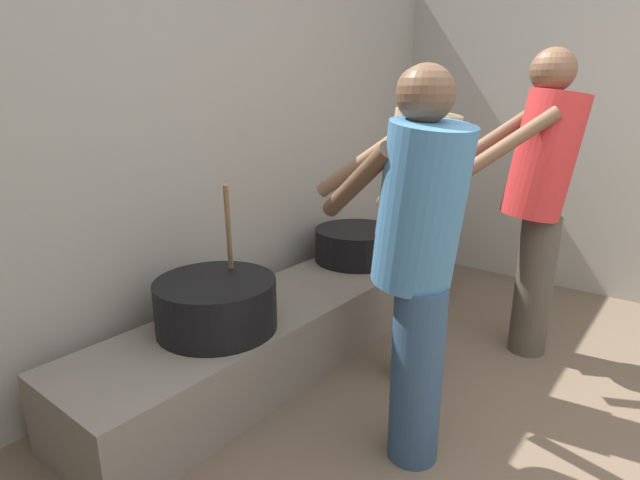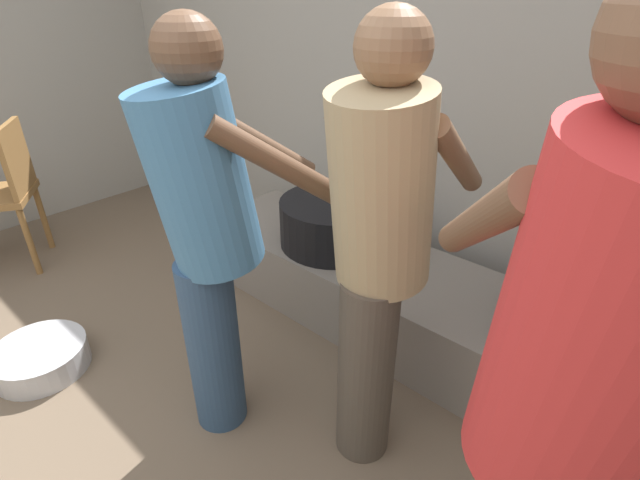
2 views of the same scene
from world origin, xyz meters
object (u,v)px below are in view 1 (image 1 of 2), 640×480
at_px(cooking_pot_secondary, 357,245).
at_px(cook_in_blue_shirt, 418,251).
at_px(cook_in_red_shirt, 540,189).
at_px(cook_in_tan_shirt, 414,213).
at_px(cooking_pot_main, 216,304).

distance_m(cooking_pot_secondary, cook_in_blue_shirt, 1.46).
bearing_deg(cooking_pot_secondary, cook_in_red_shirt, -83.46).
bearing_deg(cook_in_blue_shirt, cook_in_tan_shirt, 29.34).
bearing_deg(cook_in_blue_shirt, cooking_pot_secondary, 42.88).
height_order(cooking_pot_main, cook_in_tan_shirt, cook_in_tan_shirt).
distance_m(cooking_pot_secondary, cook_in_tan_shirt, 0.96).
distance_m(cooking_pot_main, cook_in_tan_shirt, 1.02).
height_order(cooking_pot_secondary, cook_in_red_shirt, cook_in_red_shirt).
bearing_deg(cooking_pot_main, cook_in_red_shirt, -36.45).
bearing_deg(cook_in_tan_shirt, cooking_pot_main, 138.44).
height_order(cooking_pot_secondary, cook_in_tan_shirt, cook_in_tan_shirt).
xyz_separation_m(cook_in_tan_shirt, cook_in_red_shirt, (0.66, -0.38, 0.06)).
bearing_deg(cook_in_blue_shirt, cook_in_red_shirt, -5.07).
height_order(cooking_pot_main, cooking_pot_secondary, cooking_pot_main).
bearing_deg(cook_in_red_shirt, cooking_pot_secondary, 96.54).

